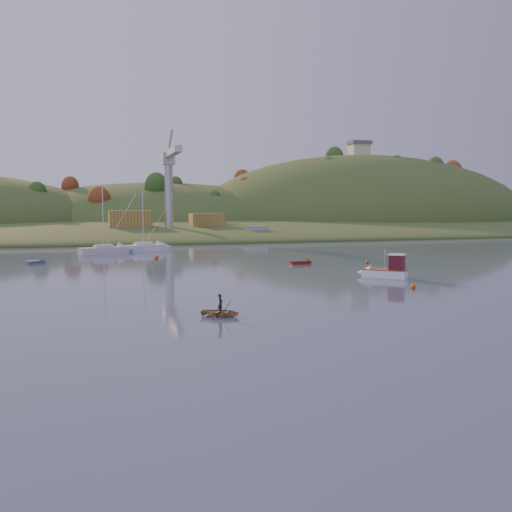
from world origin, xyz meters
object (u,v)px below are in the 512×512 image
object	(u,v)px
sailboat_far	(144,247)
canoe	(220,312)
fishing_boat	(382,270)
grey_dinghy	(39,262)
sailboat_near	(104,250)
red_tender	(304,262)

from	to	relation	value
sailboat_far	canoe	size ratio (longest dim) A/B	3.96
fishing_boat	grey_dinghy	size ratio (longest dim) A/B	1.77
sailboat_near	grey_dinghy	bearing A→B (deg)	-141.26
red_tender	canoe	bearing A→B (deg)	-121.10
fishing_boat	sailboat_far	distance (m)	53.21
fishing_boat	red_tender	bearing A→B (deg)	-35.98
sailboat_near	grey_dinghy	size ratio (longest dim) A/B	3.70
sailboat_far	fishing_boat	bearing A→B (deg)	-78.77
sailboat_far	canoe	xyz separation A→B (m)	(-0.16, -65.69, -0.46)
red_tender	grey_dinghy	world-z (taller)	red_tender
sailboat_near	red_tender	size ratio (longest dim) A/B	3.44
sailboat_far	red_tender	bearing A→B (deg)	-71.43
canoe	grey_dinghy	size ratio (longest dim) A/B	0.95
fishing_boat	sailboat_near	bearing A→B (deg)	-11.34
fishing_boat	canoe	size ratio (longest dim) A/B	1.86
sailboat_far	red_tender	distance (m)	36.75
grey_dinghy	fishing_boat	bearing A→B (deg)	-69.52
canoe	red_tender	size ratio (longest dim) A/B	0.88
fishing_boat	sailboat_near	size ratio (longest dim) A/B	0.48
fishing_boat	grey_dinghy	world-z (taller)	fishing_boat
canoe	fishing_boat	bearing A→B (deg)	-25.15
sailboat_far	canoe	distance (m)	65.69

